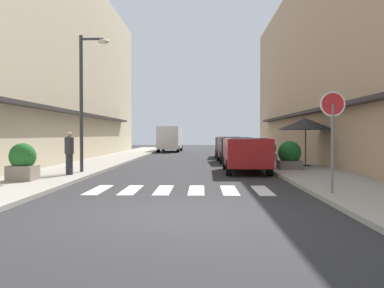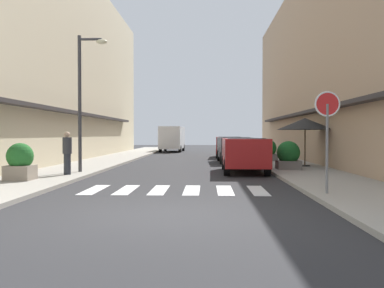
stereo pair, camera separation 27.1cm
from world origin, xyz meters
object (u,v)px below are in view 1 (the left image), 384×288
(street_lamp, at_px, (86,89))
(planter_far, at_px, (268,150))
(parked_car_near, at_px, (246,151))
(planter_corner, at_px, (23,162))
(parked_car_mid, at_px, (234,147))
(planter_midblock, at_px, (290,156))
(parked_car_far, at_px, (228,144))
(delivery_van, at_px, (170,137))
(pedestrian_walking_near, at_px, (69,152))
(round_street_sign, at_px, (333,115))
(cafe_umbrella, at_px, (306,124))

(street_lamp, bearing_deg, planter_far, 43.06)
(parked_car_near, bearing_deg, planter_corner, -150.93)
(parked_car_mid, relative_size, planter_corner, 3.53)
(parked_car_mid, xyz_separation_m, planter_far, (1.98, 0.34, -0.23))
(planter_midblock, bearing_deg, parked_car_far, 99.50)
(delivery_van, height_order, pedestrian_walking_near, delivery_van)
(delivery_van, bearing_deg, planter_corner, -96.28)
(parked_car_mid, distance_m, round_street_sign, 13.76)
(street_lamp, bearing_deg, round_street_sign, -37.13)
(round_street_sign, xyz_separation_m, planter_midblock, (0.48, 7.56, -1.41))
(parked_car_near, distance_m, delivery_van, 22.50)
(street_lamp, bearing_deg, parked_car_far, 63.62)
(round_street_sign, bearing_deg, delivery_van, 102.21)
(street_lamp, height_order, planter_midblock, street_lamp)
(planter_midblock, bearing_deg, street_lamp, -169.75)
(parked_car_near, relative_size, parked_car_far, 1.02)
(parked_car_mid, distance_m, planter_far, 2.02)
(delivery_van, bearing_deg, parked_car_near, -77.58)
(cafe_umbrella, distance_m, planter_far, 4.96)
(street_lamp, xyz_separation_m, planter_corner, (-1.22, -3.19, -2.73))
(planter_corner, bearing_deg, pedestrian_walking_near, 64.59)
(round_street_sign, relative_size, planter_midblock, 2.13)
(parked_car_near, relative_size, cafe_umbrella, 1.68)
(parked_car_mid, bearing_deg, street_lamp, -130.59)
(parked_car_mid, relative_size, delivery_van, 0.79)
(planter_far, height_order, pedestrian_walking_near, pedestrian_walking_near)
(parked_car_far, distance_m, planter_corner, 18.05)
(round_street_sign, bearing_deg, cafe_umbrella, 80.32)
(parked_car_mid, distance_m, planter_midblock, 6.38)
(parked_car_mid, bearing_deg, delivery_van, 107.35)
(parked_car_near, bearing_deg, planter_midblock, 12.18)
(round_street_sign, bearing_deg, parked_car_far, 94.37)
(parked_car_near, relative_size, parked_car_mid, 1.03)
(planter_corner, distance_m, pedestrian_walking_near, 2.17)
(delivery_van, bearing_deg, round_street_sign, -77.79)
(pedestrian_walking_near, bearing_deg, parked_car_far, 82.23)
(cafe_umbrella, relative_size, pedestrian_walking_near, 1.65)
(pedestrian_walking_near, bearing_deg, street_lamp, 94.26)
(parked_car_near, xyz_separation_m, delivery_van, (-4.84, 21.97, 0.48))
(delivery_van, bearing_deg, parked_car_far, -64.08)
(delivery_van, xyz_separation_m, street_lamp, (-1.67, -23.08, 2.05))
(cafe_umbrella, relative_size, planter_far, 2.18)
(parked_car_near, xyz_separation_m, planter_midblock, (1.94, 0.42, -0.22))
(cafe_umbrella, distance_m, planter_corner, 12.67)
(planter_corner, relative_size, planter_far, 1.01)
(round_street_sign, xyz_separation_m, pedestrian_walking_near, (-8.27, 4.79, -1.15))
(pedestrian_walking_near, bearing_deg, parked_car_mid, 69.99)
(planter_far, bearing_deg, pedestrian_walking_near, -133.75)
(cafe_umbrella, bearing_deg, delivery_van, 111.77)
(delivery_van, distance_m, planter_midblock, 22.60)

